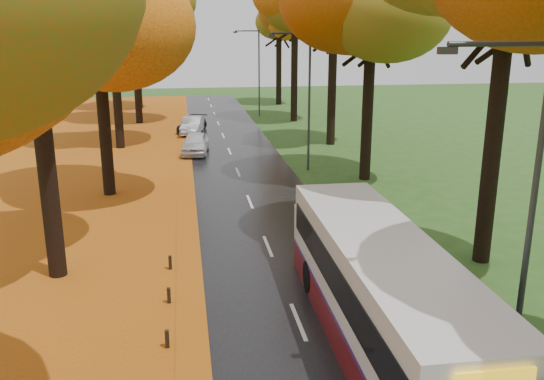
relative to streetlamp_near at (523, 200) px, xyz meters
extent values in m
cube|color=black|center=(-3.95, 17.00, -4.69)|extent=(6.50, 90.00, 0.04)
cube|color=silver|center=(-3.95, 17.00, -4.67)|extent=(0.12, 90.00, 0.01)
cube|color=#7E3D0B|center=(-12.95, 17.00, -4.70)|extent=(12.00, 90.00, 0.02)
cube|color=#BD5E13|center=(-7.00, 17.00, -4.67)|extent=(0.90, 90.00, 0.01)
cylinder|color=black|center=(-11.45, 8.50, -0.14)|extent=(0.60, 0.60, 9.15)
cylinder|color=black|center=(-10.85, 18.50, -0.71)|extent=(0.60, 0.60, 8.00)
ellipsoid|color=orange|center=(-10.85, 18.50, 4.29)|extent=(9.20, 9.20, 7.18)
cylinder|color=black|center=(-11.45, 30.50, -0.43)|extent=(0.60, 0.60, 8.58)
ellipsoid|color=orange|center=(-11.45, 30.50, 4.93)|extent=(8.00, 8.00, 6.24)
cylinder|color=black|center=(-10.85, 41.50, -0.14)|extent=(0.60, 0.60, 9.15)
ellipsoid|color=orange|center=(-10.85, 41.50, 5.58)|extent=(9.20, 9.20, 7.18)
cylinder|color=black|center=(-11.45, 51.50, -0.71)|extent=(0.60, 0.60, 8.00)
ellipsoid|color=orange|center=(-11.45, 51.50, 4.29)|extent=(8.00, 8.00, 6.24)
cylinder|color=black|center=(3.55, 7.50, -0.11)|extent=(0.60, 0.60, 9.22)
cylinder|color=black|center=(2.95, 19.50, -0.62)|extent=(0.60, 0.60, 8.19)
ellipsoid|color=#C6580E|center=(2.95, 19.50, 4.50)|extent=(9.20, 9.20, 7.18)
cylinder|color=black|center=(3.55, 29.50, -0.36)|extent=(0.60, 0.60, 8.70)
ellipsoid|color=#C6580E|center=(3.55, 29.50, 5.08)|extent=(8.20, 8.20, 6.40)
cylinder|color=black|center=(2.95, 40.50, -0.11)|extent=(0.60, 0.60, 9.22)
ellipsoid|color=#C6580E|center=(2.95, 40.50, 5.65)|extent=(9.20, 9.20, 7.18)
cylinder|color=black|center=(3.55, 52.50, -0.62)|extent=(0.60, 0.60, 8.19)
ellipsoid|color=#C6580E|center=(3.55, 52.50, 4.50)|extent=(8.20, 8.20, 6.40)
cube|color=black|center=(-7.65, 3.20, -4.45)|extent=(0.11, 0.11, 0.52)
cube|color=black|center=(-7.65, 5.80, -4.45)|extent=(0.11, 0.11, 0.52)
cube|color=black|center=(-7.65, 8.40, -4.45)|extent=(0.11, 0.11, 0.52)
cylinder|color=#333538|center=(0.25, 0.00, -0.71)|extent=(0.14, 0.14, 8.00)
cylinder|color=#333538|center=(-0.85, 0.00, 3.19)|extent=(2.20, 0.11, 0.11)
cube|color=#333538|center=(-1.95, 0.00, 3.07)|extent=(0.35, 0.18, 0.14)
cylinder|color=#333538|center=(0.25, 22.00, -0.71)|extent=(0.14, 0.14, 8.00)
cylinder|color=#333538|center=(-0.85, 22.00, 3.19)|extent=(2.20, 0.11, 0.11)
cube|color=#333538|center=(-1.95, 22.00, 3.07)|extent=(0.35, 0.18, 0.14)
cylinder|color=#333538|center=(0.25, 44.00, -0.71)|extent=(0.14, 0.14, 8.00)
cylinder|color=#333538|center=(-0.85, 44.00, 3.19)|extent=(2.20, 0.11, 0.11)
cube|color=#333538|center=(-1.95, 44.00, 3.07)|extent=(0.35, 0.18, 0.14)
cube|color=#570D12|center=(-2.07, 2.48, -4.21)|extent=(2.70, 11.28, 0.92)
cube|color=silver|center=(-2.07, 2.48, -3.09)|extent=(2.70, 11.28, 1.33)
cube|color=silver|center=(-2.07, 2.48, -2.07)|extent=(2.64, 11.06, 0.72)
cube|color=#331959|center=(-2.07, 2.48, -3.70)|extent=(2.72, 11.30, 0.12)
cube|color=black|center=(-2.07, 2.48, -2.68)|extent=(2.71, 10.38, 0.87)
cube|color=yellow|center=(-2.14, -3.12, -1.99)|extent=(1.41, 0.08, 0.29)
cylinder|color=black|center=(-3.19, 5.87, -4.16)|extent=(0.30, 1.03, 1.02)
cylinder|color=black|center=(-0.87, 5.84, -4.16)|extent=(0.30, 1.03, 1.02)
imported|color=silver|center=(-6.26, 27.58, -3.97)|extent=(2.14, 4.29, 1.40)
imported|color=#999CA0|center=(-6.30, 35.13, -3.99)|extent=(2.07, 4.29, 1.36)
imported|color=black|center=(-6.30, 36.34, -4.09)|extent=(2.84, 4.30, 1.16)
camera|label=1|loc=(-6.98, -10.62, 3.49)|focal=38.00mm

